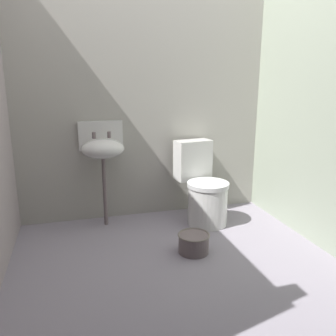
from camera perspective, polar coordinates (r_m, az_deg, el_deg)
ground_plane at (r=2.73m, az=1.68°, el=-16.68°), size 2.88×2.68×0.08m
wall_back at (r=3.50m, az=-4.09°, el=12.33°), size 2.88×0.10×2.50m
wall_right at (r=3.08m, az=25.32°, el=10.77°), size 0.10×2.48×2.50m
toilet_near_wall at (r=3.42m, az=5.78°, el=-3.59°), size 0.48×0.65×0.78m
sink at (r=3.28m, az=-10.73°, el=3.28°), size 0.42×0.35×0.99m
bucket at (r=2.89m, az=4.24°, el=-12.13°), size 0.26×0.26×0.16m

